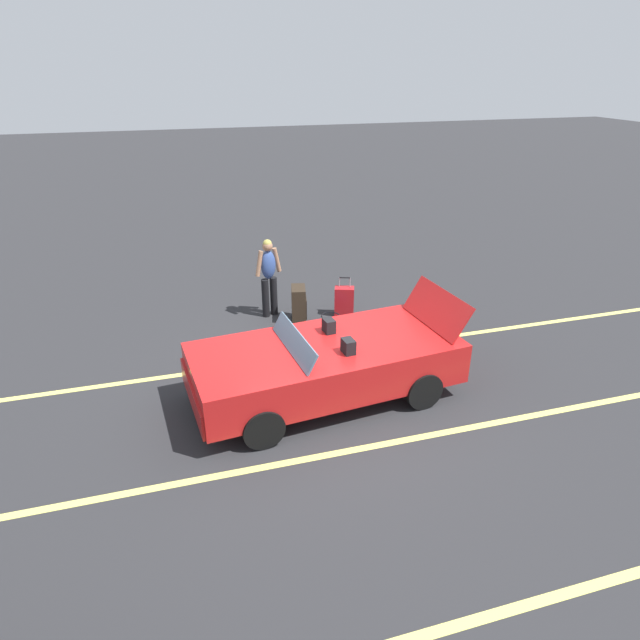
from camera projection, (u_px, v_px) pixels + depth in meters
ground_plane at (326, 396)px, 8.64m from camera, size 80.00×80.00×0.00m
lot_line_near at (305, 357)px, 9.77m from camera, size 18.00×0.12×0.01m
lot_line_mid at (355, 450)px, 7.43m from camera, size 18.00×0.12×0.01m
lot_line_far at (450, 628)px, 5.09m from camera, size 18.00×0.12×0.01m
convertible_car at (314, 366)px, 8.31m from camera, size 4.36×2.16×1.50m
suitcase_large_black at (299, 305)px, 10.99m from camera, size 0.39×0.53×0.74m
suitcase_medium_bright at (344, 301)px, 11.28m from camera, size 0.46×0.36×0.83m
duffel_bag at (330, 324)px, 10.66m from camera, size 0.67×0.41×0.34m
traveler_person at (269, 274)px, 11.02m from camera, size 0.60×0.31×1.65m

